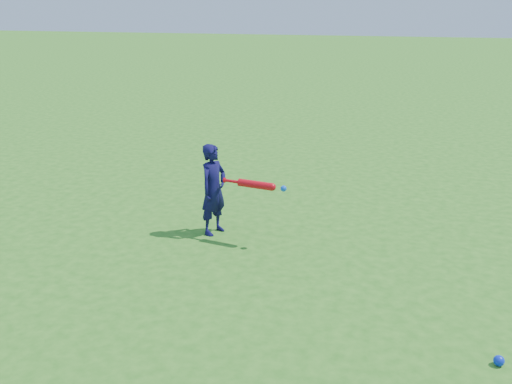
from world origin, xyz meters
TOP-DOWN VIEW (x-y plane):
  - ground at (0.00, 0.00)m, footprint 80.00×80.00m
  - child at (0.39, 0.15)m, footprint 0.34×0.42m
  - ground_ball_blue at (3.10, -1.58)m, footprint 0.08×0.08m
  - bat_swing at (0.92, 0.02)m, footprint 0.70×0.16m

SIDE VIEW (x-z plane):
  - ground at x=0.00m, z-range 0.00..0.00m
  - ground_ball_blue at x=3.10m, z-range 0.00..0.08m
  - child at x=0.39m, z-range 0.00..0.99m
  - bat_swing at x=0.92m, z-range 0.59..0.67m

